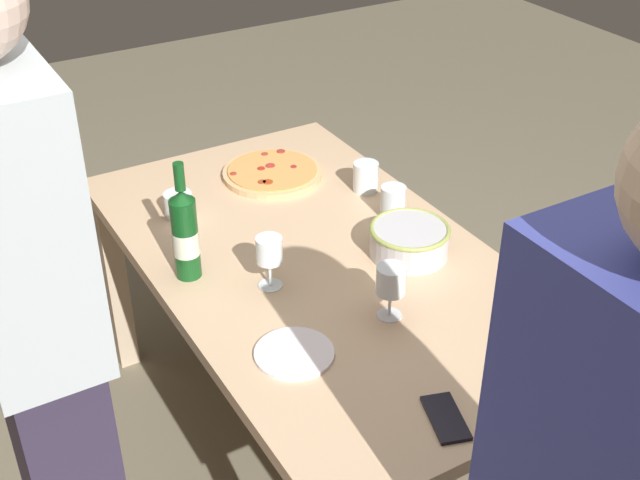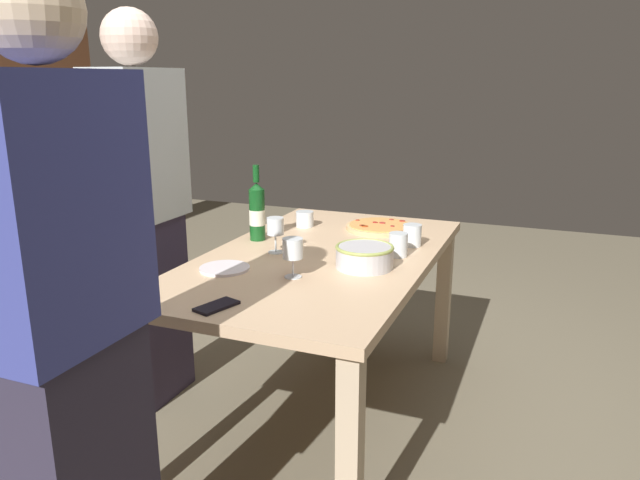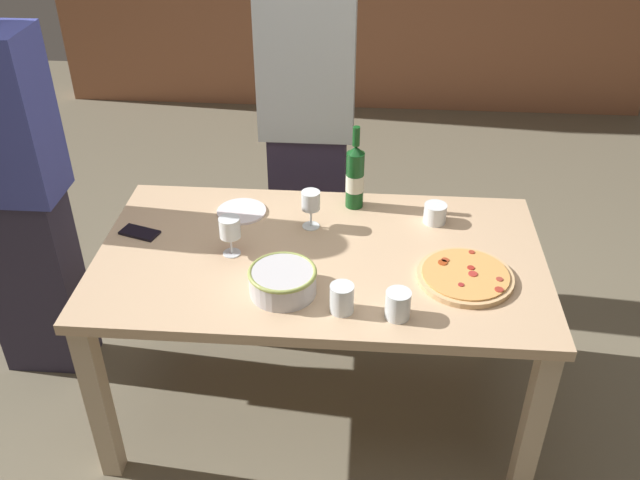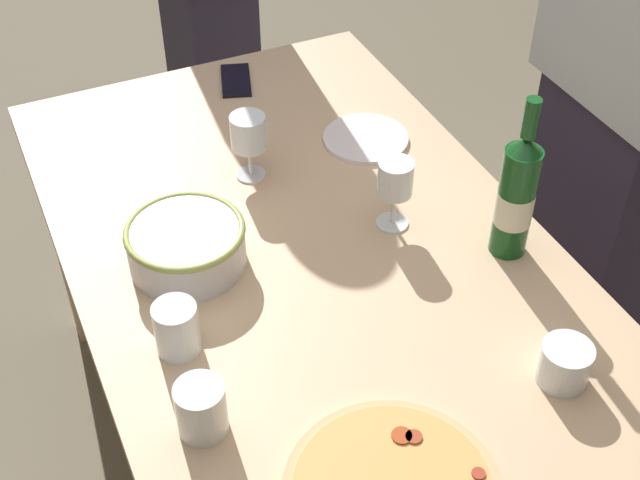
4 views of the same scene
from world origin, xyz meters
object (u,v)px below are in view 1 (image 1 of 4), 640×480
at_px(cup_ceramic, 366,177).
at_px(cell_phone, 446,418).
at_px(dining_table, 320,285).
at_px(cup_amber, 178,204).
at_px(pizza, 272,173).
at_px(wine_bottle, 185,234).
at_px(side_plate, 294,353).
at_px(wine_glass_near_pizza, 391,283).
at_px(person_guest_left, 36,331).
at_px(cup_spare, 393,202).
at_px(wine_glass_by_bottle, 269,252).
at_px(serving_bowl, 409,239).

xyz_separation_m(cup_ceramic, cell_phone, (-0.95, 0.41, -0.04)).
height_order(dining_table, cup_amber, cup_amber).
relative_size(pizza, wine_bottle, 0.96).
relative_size(cup_amber, side_plate, 0.45).
bearing_deg(wine_glass_near_pizza, pizza, -6.41).
bearing_deg(side_plate, wine_bottle, 11.06).
xyz_separation_m(cup_amber, person_guest_left, (-0.54, 0.54, 0.10)).
bearing_deg(cell_phone, wine_bottle, 126.20).
height_order(dining_table, cell_phone, cell_phone).
height_order(pizza, wine_bottle, wine_bottle).
relative_size(wine_glass_near_pizza, cup_spare, 1.51).
height_order(wine_glass_by_bottle, cup_ceramic, wine_glass_by_bottle).
bearing_deg(cup_spare, pizza, 25.67).
bearing_deg(wine_glass_near_pizza, wine_bottle, 40.84).
xyz_separation_m(wine_glass_near_pizza, cup_amber, (0.74, 0.27, -0.06)).
relative_size(pizza, person_guest_left, 0.19).
xyz_separation_m(pizza, cup_amber, (-0.08, 0.36, 0.03)).
bearing_deg(cup_amber, wine_glass_by_bottle, -171.68).
relative_size(dining_table, wine_glass_near_pizza, 10.79).
distance_m(wine_glass_by_bottle, person_guest_left, 0.62).
bearing_deg(cup_spare, cell_phone, 153.21).
bearing_deg(cup_ceramic, cup_amber, 75.16).
bearing_deg(person_guest_left, pizza, 26.04).
xyz_separation_m(wine_glass_near_pizza, wine_glass_by_bottle, (0.27, 0.20, 0.01)).
distance_m(wine_bottle, wine_glass_near_pizza, 0.56).
xyz_separation_m(wine_bottle, cell_phone, (-0.79, -0.27, -0.13)).
bearing_deg(serving_bowl, cup_amber, 42.17).
xyz_separation_m(cup_spare, side_plate, (-0.42, 0.57, -0.04)).
xyz_separation_m(serving_bowl, wine_glass_near_pizza, (-0.21, 0.21, 0.05)).
distance_m(cell_phone, person_guest_left, 0.92).
relative_size(serving_bowl, cell_phone, 1.58).
bearing_deg(side_plate, wine_glass_by_bottle, -16.21).
height_order(wine_bottle, cell_phone, wine_bottle).
bearing_deg(side_plate, cup_ceramic, -44.52).
bearing_deg(wine_glass_near_pizza, cup_ceramic, -27.59).
relative_size(dining_table, cell_phone, 11.11).
distance_m(pizza, cup_ceramic, 0.32).
bearing_deg(serving_bowl, wine_glass_by_bottle, 81.97).
height_order(dining_table, wine_glass_near_pizza, wine_glass_near_pizza).
distance_m(dining_table, cup_amber, 0.51).
distance_m(pizza, serving_bowl, 0.62).
relative_size(serving_bowl, cup_spare, 2.31).
bearing_deg(cell_phone, cup_amber, 116.28).
height_order(wine_bottle, cup_ceramic, wine_bottle).
bearing_deg(cup_spare, serving_bowl, 157.78).
distance_m(dining_table, wine_bottle, 0.43).
xyz_separation_m(wine_glass_by_bottle, cell_phone, (-0.63, -0.10, -0.10)).
xyz_separation_m(wine_bottle, cup_ceramic, (0.16, -0.67, -0.08)).
xyz_separation_m(pizza, wine_glass_by_bottle, (-0.55, 0.29, 0.10)).
bearing_deg(pizza, cup_amber, 102.71).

